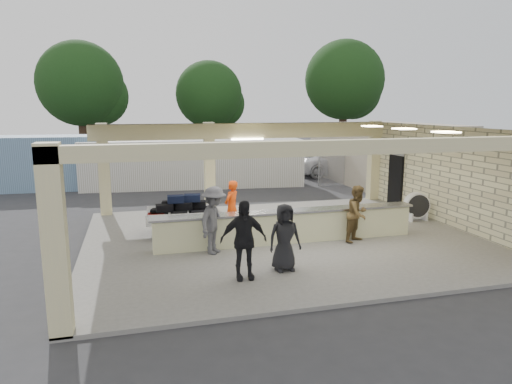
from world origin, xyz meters
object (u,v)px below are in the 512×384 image
object	(u,v)px
passenger_b	(243,240)
passenger_d	(285,237)
passenger_c	(214,220)
car_dark	(323,160)
drum_fan	(416,206)
luggage_cart	(181,213)
car_white_b	(397,157)
car_white_a	(339,163)
container_white	(194,163)
passenger_a	(358,214)
baggage_handler	(232,207)
baggage_counter	(288,226)

from	to	relation	value
passenger_b	passenger_d	world-z (taller)	passenger_b
passenger_c	car_dark	world-z (taller)	passenger_c
drum_fan	luggage_cart	bearing A→B (deg)	-175.47
luggage_cart	passenger_c	xyz separation A→B (m)	(0.70, -2.18, 0.25)
passenger_d	car_white_b	size ratio (longest dim) A/B	0.36
car_white_a	drum_fan	bearing A→B (deg)	167.41
luggage_cart	car_white_a	xyz separation A→B (m)	(10.79, 11.25, -0.04)
container_white	car_white_b	bearing A→B (deg)	19.56
car_dark	passenger_d	bearing A→B (deg)	172.21
passenger_b	passenger_a	bearing A→B (deg)	28.80
baggage_handler	passenger_c	size ratio (longest dim) A/B	0.91
passenger_d	container_white	world-z (taller)	container_white
passenger_a	container_white	xyz separation A→B (m)	(-3.42, 11.65, 0.26)
passenger_a	passenger_b	xyz separation A→B (m)	(-4.06, -2.08, 0.09)
passenger_a	passenger_c	world-z (taller)	passenger_c
passenger_a	passenger_d	world-z (taller)	passenger_a
car_white_b	passenger_d	bearing A→B (deg)	128.91
passenger_d	car_white_a	distance (m)	17.47
baggage_counter	drum_fan	distance (m)	5.54
passenger_b	car_white_b	bearing A→B (deg)	50.88
container_white	drum_fan	bearing A→B (deg)	-50.00
baggage_counter	car_white_b	size ratio (longest dim) A/B	1.72
car_dark	drum_fan	bearing A→B (deg)	-170.93
drum_fan	baggage_handler	xyz separation A→B (m)	(-6.81, 0.00, 0.33)
passenger_c	passenger_d	size ratio (longest dim) A/B	1.12
baggage_counter	passenger_c	size ratio (longest dim) A/B	4.32
drum_fan	baggage_handler	world-z (taller)	baggage_handler
passenger_b	car_white_a	distance (m)	18.31
baggage_counter	passenger_d	xyz separation A→B (m)	(-0.86, -2.27, 0.36)
passenger_b	passenger_c	xyz separation A→B (m)	(-0.34, 2.08, -0.00)
car_white_b	container_white	world-z (taller)	container_white
baggage_handler	passenger_b	xyz separation A→B (m)	(-0.56, -3.93, 0.08)
baggage_handler	container_white	distance (m)	9.79
passenger_d	baggage_handler	bearing A→B (deg)	95.80
passenger_d	car_dark	xyz separation A→B (m)	(8.47, 17.23, -0.22)
passenger_b	passenger_d	distance (m)	1.17
drum_fan	car_dark	distance (m)	13.78
passenger_c	car_white_b	xyz separation A→B (m)	(15.28, 15.22, -0.30)
baggage_counter	passenger_d	distance (m)	2.46
passenger_a	container_white	bearing A→B (deg)	73.31
baggage_handler	car_white_a	distance (m)	14.77
baggage_counter	car_white_b	world-z (taller)	car_white_b
drum_fan	car_white_a	bearing A→B (deg)	85.06
baggage_handler	car_dark	world-z (taller)	baggage_handler
car_white_b	container_white	xyz separation A→B (m)	(-14.30, -3.57, 0.47)
drum_fan	baggage_counter	bearing A→B (deg)	-159.14
drum_fan	car_dark	world-z (taller)	car_dark
baggage_handler	car_white_a	bearing A→B (deg)	-174.33
car_white_a	car_white_b	world-z (taller)	car_white_a
drum_fan	passenger_b	bearing A→B (deg)	-145.19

